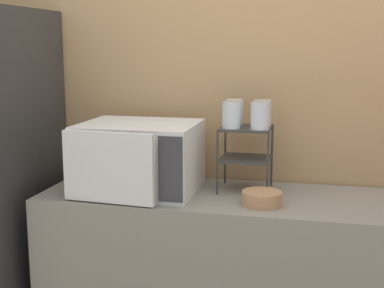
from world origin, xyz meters
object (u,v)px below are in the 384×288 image
object	(u,v)px
dish_rack	(246,145)
bowl	(262,199)
microwave	(139,157)
glass_back_right	(262,113)
glass_front_right	(260,116)
glass_front_left	(231,115)
glass_back_left	(234,112)

from	to	relation	value
dish_rack	bowl	xyz separation A→B (m)	(0.10, -0.22, -0.18)
microwave	glass_back_right	size ratio (longest dim) A/B	4.41
dish_rack	bowl	bearing A→B (deg)	-65.66
glass_back_right	dish_rack	bearing A→B (deg)	-139.52
glass_back_right	glass_front_right	world-z (taller)	same
glass_front_left	glass_front_right	distance (m)	0.12
glass_back_left	bowl	distance (m)	0.45
microwave	bowl	size ratio (longest dim) A/B	3.14
dish_rack	glass_front_left	size ratio (longest dim) A/B	2.50
glass_front_left	glass_back_right	bearing A→B (deg)	42.41
glass_back_right	glass_front_right	distance (m)	0.11
dish_rack	glass_front_right	xyz separation A→B (m)	(0.07, -0.06, 0.14)
glass_front_right	glass_back_left	bearing A→B (deg)	140.26
glass_front_left	bowl	world-z (taller)	glass_front_left
dish_rack	glass_front_left	bearing A→B (deg)	-135.56
microwave	glass_front_right	world-z (taller)	glass_front_right
glass_front_right	microwave	bearing A→B (deg)	-173.56
glass_front_right	glass_back_left	xyz separation A→B (m)	(-0.13, 0.11, 0.00)
dish_rack	bowl	size ratio (longest dim) A/B	1.78
glass_back_left	bowl	xyz separation A→B (m)	(0.16, -0.26, -0.32)
glass_back_left	microwave	bearing A→B (deg)	-157.59
microwave	glass_back_left	bearing A→B (deg)	22.41
glass_front_left	glass_front_right	bearing A→B (deg)	-0.67
dish_rack	glass_front_left	distance (m)	0.16
glass_front_right	glass_back_left	distance (m)	0.17
dish_rack	glass_front_right	size ratio (longest dim) A/B	2.50
glass_back_right	microwave	bearing A→B (deg)	-161.95
glass_front_left	bowl	size ratio (longest dim) A/B	0.71
bowl	microwave	bearing A→B (deg)	170.06
glass_back_right	glass_front_right	xyz separation A→B (m)	(0.00, -0.11, 0.00)
microwave	dish_rack	bearing A→B (deg)	14.20
bowl	glass_front_left	bearing A→B (deg)	134.08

